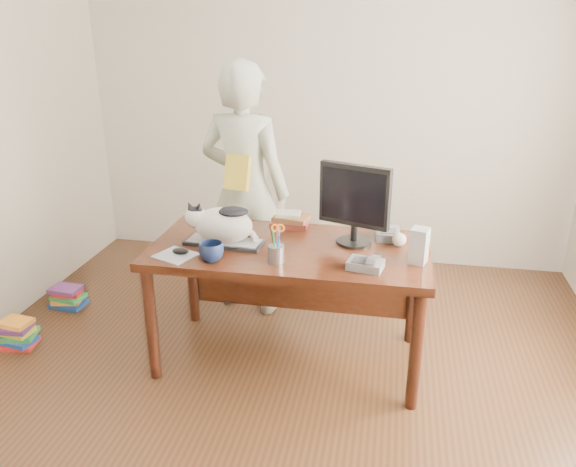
# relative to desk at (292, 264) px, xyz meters

# --- Properties ---
(room) EXTENTS (4.50, 4.50, 4.50)m
(room) POSITION_rel_desk_xyz_m (0.00, -0.68, 0.75)
(room) COLOR black
(room) RESTS_ON ground
(desk) EXTENTS (1.60, 0.80, 0.75)m
(desk) POSITION_rel_desk_xyz_m (0.00, 0.00, 0.00)
(desk) COLOR black
(desk) RESTS_ON ground
(keyboard) EXTENTS (0.46, 0.20, 0.03)m
(keyboard) POSITION_rel_desk_xyz_m (-0.38, -0.12, 0.16)
(keyboard) COLOR black
(keyboard) RESTS_ON desk
(cat) EXTENTS (0.44, 0.24, 0.25)m
(cat) POSITION_rel_desk_xyz_m (-0.39, -0.12, 0.28)
(cat) COLOR white
(cat) RESTS_ON keyboard
(monitor) EXTENTS (0.41, 0.26, 0.48)m
(monitor) POSITION_rel_desk_xyz_m (0.35, 0.03, 0.42)
(monitor) COLOR black
(monitor) RESTS_ON desk
(pen_cup) EXTENTS (0.10, 0.10, 0.22)m
(pen_cup) POSITION_rel_desk_xyz_m (-0.03, -0.31, 0.21)
(pen_cup) COLOR #939399
(pen_cup) RESTS_ON desk
(mousepad) EXTENTS (0.26, 0.25, 0.00)m
(mousepad) POSITION_rel_desk_xyz_m (-0.60, -0.33, 0.15)
(mousepad) COLOR #AAAEB6
(mousepad) RESTS_ON desk
(mouse) EXTENTS (0.11, 0.09, 0.04)m
(mouse) POSITION_rel_desk_xyz_m (-0.58, -0.31, 0.17)
(mouse) COLOR black
(mouse) RESTS_ON mousepad
(coffee_mug) EXTENTS (0.19, 0.19, 0.11)m
(coffee_mug) POSITION_rel_desk_xyz_m (-0.38, -0.36, 0.20)
(coffee_mug) COLOR black
(coffee_mug) RESTS_ON desk
(phone) EXTENTS (0.20, 0.16, 0.08)m
(phone) POSITION_rel_desk_xyz_m (0.45, -0.30, 0.18)
(phone) COLOR slate
(phone) RESTS_ON desk
(speaker) EXTENTS (0.11, 0.12, 0.19)m
(speaker) POSITION_rel_desk_xyz_m (0.72, -0.17, 0.25)
(speaker) COLOR #A1A2A4
(speaker) RESTS_ON desk
(baseball) EXTENTS (0.08, 0.08, 0.08)m
(baseball) POSITION_rel_desk_xyz_m (0.62, 0.05, 0.19)
(baseball) COLOR silver
(baseball) RESTS_ON desk
(book_stack) EXTENTS (0.24, 0.19, 0.09)m
(book_stack) POSITION_rel_desk_xyz_m (-0.06, 0.26, 0.19)
(book_stack) COLOR #521A15
(book_stack) RESTS_ON desk
(calculator) EXTENTS (0.15, 0.20, 0.06)m
(calculator) POSITION_rel_desk_xyz_m (0.55, 0.17, 0.17)
(calculator) COLOR slate
(calculator) RESTS_ON desk
(person) EXTENTS (0.71, 0.54, 1.75)m
(person) POSITION_rel_desk_xyz_m (-0.43, 0.54, 0.27)
(person) COLOR white
(person) RESTS_ON ground
(held_book) EXTENTS (0.18, 0.13, 0.23)m
(held_book) POSITION_rel_desk_xyz_m (-0.43, 0.37, 0.45)
(held_book) COLOR gold
(held_book) RESTS_ON person
(book_pile_a) EXTENTS (0.27, 0.22, 0.18)m
(book_pile_a) POSITION_rel_desk_xyz_m (-1.75, -0.28, -0.51)
(book_pile_a) COLOR red
(book_pile_a) RESTS_ON ground
(book_pile_b) EXTENTS (0.26, 0.20, 0.15)m
(book_pile_b) POSITION_rel_desk_xyz_m (-1.72, 0.27, -0.53)
(book_pile_b) COLOR navy
(book_pile_b) RESTS_ON ground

